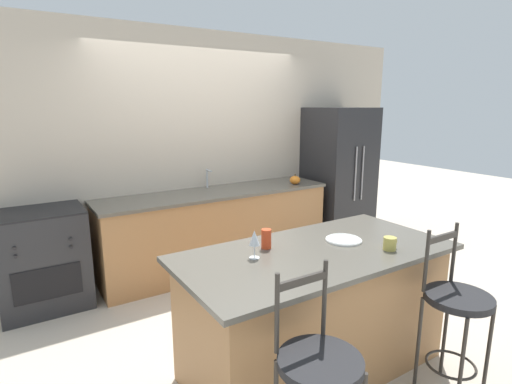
{
  "coord_description": "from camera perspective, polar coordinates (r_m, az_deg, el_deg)",
  "views": [
    {
      "loc": [
        -1.98,
        -3.6,
        1.88
      ],
      "look_at": [
        -0.1,
        -0.62,
        1.1
      ],
      "focal_mm": 28.0,
      "sensor_mm": 36.0,
      "label": 1
    }
  ],
  "objects": [
    {
      "name": "tumbler_cup",
      "position": [
        2.77,
        1.48,
        -6.69
      ],
      "size": [
        0.07,
        0.07,
        0.14
      ],
      "color": "red",
      "rests_on": "kitchen_island"
    },
    {
      "name": "wall_back",
      "position": [
        4.79,
        -7.71,
        5.98
      ],
      "size": [
        6.0,
        0.07,
        2.7
      ],
      "color": "beige",
      "rests_on": "ground_plane"
    },
    {
      "name": "bar_stool_far",
      "position": [
        2.94,
        26.6,
        -15.12
      ],
      "size": [
        0.41,
        0.41,
        1.12
      ],
      "color": "#332D28",
      "rests_on": "ground_plane"
    },
    {
      "name": "kitchen_island",
      "position": [
        2.97,
        8.39,
        -16.31
      ],
      "size": [
        1.93,
        0.94,
        0.9
      ],
      "color": "#A87547",
      "rests_on": "ground_plane"
    },
    {
      "name": "sink_faucet",
      "position": [
        4.71,
        -6.92,
        2.25
      ],
      "size": [
        0.02,
        0.13,
        0.22
      ],
      "color": "#ADAFB5",
      "rests_on": "back_counter"
    },
    {
      "name": "pumpkin_decoration",
      "position": [
        4.93,
        5.6,
        1.71
      ],
      "size": [
        0.13,
        0.13,
        0.13
      ],
      "color": "orange",
      "rests_on": "back_counter"
    },
    {
      "name": "wine_glass",
      "position": [
        2.58,
        -0.23,
        -6.65
      ],
      "size": [
        0.07,
        0.07,
        0.19
      ],
      "color": "white",
      "rests_on": "kitchen_island"
    },
    {
      "name": "refrigerator",
      "position": [
        5.56,
        11.61,
        2.24
      ],
      "size": [
        0.78,
        0.76,
        1.84
      ],
      "color": "#232326",
      "rests_on": "ground_plane"
    },
    {
      "name": "ground_plane",
      "position": [
        4.51,
        -3.23,
        -12.19
      ],
      "size": [
        18.0,
        18.0,
        0.0
      ],
      "primitive_type": "plane",
      "color": "beige"
    },
    {
      "name": "bar_stool_near",
      "position": [
        2.14,
        8.87,
        -25.06
      ],
      "size": [
        0.41,
        0.41,
        1.12
      ],
      "color": "#332D28",
      "rests_on": "ground_plane"
    },
    {
      "name": "dinner_plate",
      "position": [
        3.0,
        12.41,
        -6.66
      ],
      "size": [
        0.26,
        0.26,
        0.02
      ],
      "color": "white",
      "rests_on": "kitchen_island"
    },
    {
      "name": "oven_range",
      "position": [
        4.25,
        -28.11,
        -8.49
      ],
      "size": [
        0.76,
        0.63,
        0.94
      ],
      "color": "#28282B",
      "rests_on": "ground_plane"
    },
    {
      "name": "coffee_mug",
      "position": [
        2.9,
        18.6,
        -6.99
      ],
      "size": [
        0.12,
        0.09,
        0.09
      ],
      "color": "#C1B251",
      "rests_on": "kitchen_island"
    },
    {
      "name": "back_counter",
      "position": [
        4.67,
        -5.65,
        -5.31
      ],
      "size": [
        2.68,
        0.71,
        0.92
      ],
      "color": "#A87547",
      "rests_on": "ground_plane"
    }
  ]
}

